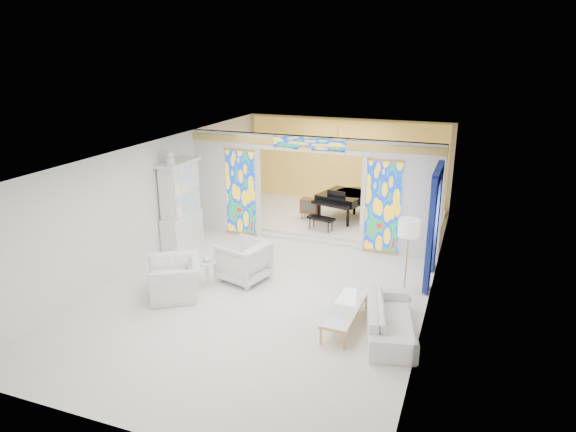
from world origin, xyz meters
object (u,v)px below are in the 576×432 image
at_px(coffee_table, 345,309).
at_px(tv_console, 310,206).
at_px(grand_piano, 349,197).
at_px(armchair_left, 175,278).
at_px(china_cabinet, 181,205).
at_px(sofa, 390,318).
at_px(armchair_right, 244,261).

bearing_deg(coffee_table, tv_console, 114.62).
relative_size(coffee_table, grand_piano, 0.69).
relative_size(armchair_left, tv_console, 1.96).
relative_size(china_cabinet, armchair_left, 2.18).
xyz_separation_m(china_cabinet, sofa, (6.17, -2.65, -0.85)).
bearing_deg(sofa, tv_console, 18.59).
bearing_deg(coffee_table, sofa, 0.78).
bearing_deg(china_cabinet, grand_piano, 41.66).
height_order(armchair_right, coffee_table, armchair_right).
bearing_deg(armchair_left, sofa, 56.82).
height_order(coffee_table, grand_piano, grand_piano).
relative_size(armchair_right, coffee_table, 0.58).
xyz_separation_m(china_cabinet, grand_piano, (3.83, 3.40, -0.32)).
distance_m(china_cabinet, tv_console, 4.05).
xyz_separation_m(china_cabinet, armchair_right, (2.53, -1.44, -0.70)).
relative_size(sofa, grand_piano, 0.85).
xyz_separation_m(armchair_left, tv_console, (1.26, 5.63, 0.19)).
bearing_deg(china_cabinet, coffee_table, -26.70).
xyz_separation_m(armchair_left, grand_piano, (2.36, 6.10, 0.44)).
bearing_deg(tv_console, armchair_left, -101.12).
xyz_separation_m(armchair_right, tv_console, (0.19, 4.38, 0.12)).
bearing_deg(armchair_left, china_cabinet, 174.69).
distance_m(armchair_right, sofa, 3.83).
xyz_separation_m(armchair_right, coffee_table, (2.76, -1.22, -0.11)).
relative_size(armchair_right, tv_console, 1.63).
distance_m(armchair_left, tv_console, 5.78).
height_order(sofa, grand_piano, grand_piano).
bearing_deg(grand_piano, armchair_right, -90.22).
distance_m(armchair_right, tv_console, 4.39).
height_order(armchair_right, grand_piano, grand_piano).
relative_size(china_cabinet, coffee_table, 1.53).
bearing_deg(china_cabinet, armchair_left, -61.53).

